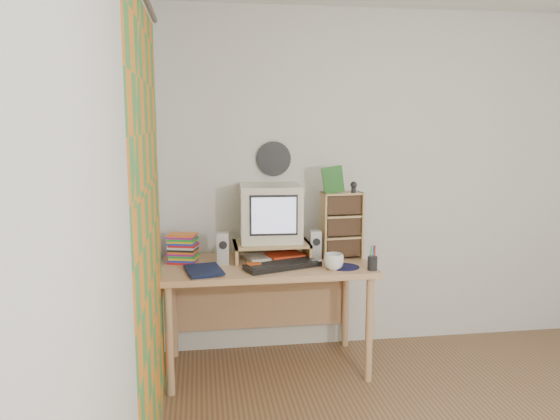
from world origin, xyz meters
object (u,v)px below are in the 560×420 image
object	(u,v)px
mug	(334,262)
diary	(187,270)
dvd_stack	(183,244)
crt_monitor	(271,213)
keyboard	(282,265)
desk	(265,280)
cd_rack	(341,225)

from	to	relation	value
mug	diary	xyz separation A→B (m)	(-0.94, 0.04, -0.03)
dvd_stack	mug	distance (m)	1.02
crt_monitor	keyboard	size ratio (longest dim) A/B	0.82
diary	desk	bearing A→B (deg)	15.36
crt_monitor	diary	size ratio (longest dim) A/B	1.56
keyboard	cd_rack	bearing A→B (deg)	7.05
diary	crt_monitor	bearing A→B (deg)	20.20
crt_monitor	diary	xyz separation A→B (m)	(-0.58, -0.34, -0.29)
crt_monitor	keyboard	distance (m)	0.42
crt_monitor	dvd_stack	size ratio (longest dim) A/B	1.60
diary	keyboard	bearing A→B (deg)	-5.71
desk	cd_rack	distance (m)	0.65
dvd_stack	mug	xyz separation A→B (m)	(0.97, -0.32, -0.08)
cd_rack	diary	xyz separation A→B (m)	(-1.06, -0.27, -0.20)
diary	dvd_stack	bearing A→B (deg)	85.95
dvd_stack	cd_rack	distance (m)	1.10
cd_rack	diary	distance (m)	1.12
desk	crt_monitor	world-z (taller)	crt_monitor
desk	dvd_stack	world-z (taller)	dvd_stack
dvd_stack	desk	bearing A→B (deg)	12.40
desk	diary	world-z (taller)	diary
crt_monitor	mug	world-z (taller)	crt_monitor
dvd_stack	diary	size ratio (longest dim) A/B	0.98
desk	keyboard	world-z (taller)	keyboard
diary	cd_rack	bearing A→B (deg)	4.10
cd_rack	diary	world-z (taller)	cd_rack
desk	crt_monitor	bearing A→B (deg)	59.30
desk	mug	distance (m)	0.54
desk	keyboard	distance (m)	0.27
keyboard	dvd_stack	distance (m)	0.70
desk	crt_monitor	distance (m)	0.46
mug	keyboard	bearing A→B (deg)	165.28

